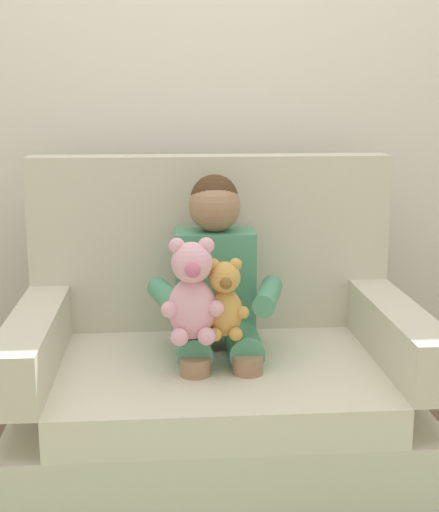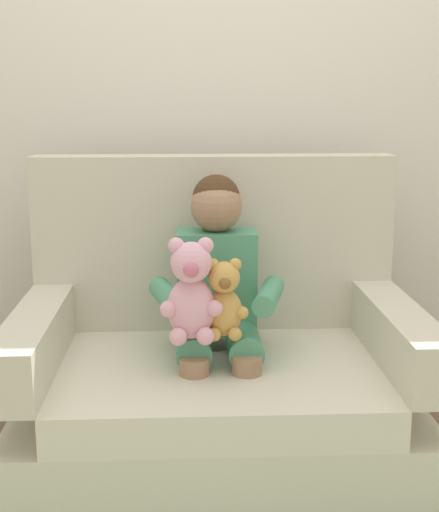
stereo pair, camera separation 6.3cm
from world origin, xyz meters
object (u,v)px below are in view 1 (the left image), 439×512
at_px(armchair, 217,381).
at_px(seated_child, 217,290).
at_px(plush_pink, 192,293).
at_px(plush_honey, 225,301).

bearing_deg(armchair, seated_child, 76.78).
distance_m(plush_pink, plush_honey, 0.11).
bearing_deg(armchair, plush_pink, -115.60).
xyz_separation_m(seated_child, plush_pink, (-0.09, -0.19, 0.04)).
xyz_separation_m(armchair, plush_honey, (0.01, -0.16, 0.32)).
height_order(armchair, seated_child, armchair).
relative_size(seated_child, plush_pink, 2.62).
bearing_deg(plush_pink, armchair, 42.36).
bearing_deg(plush_honey, armchair, 107.36).
height_order(armchair, plush_pink, armchair).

